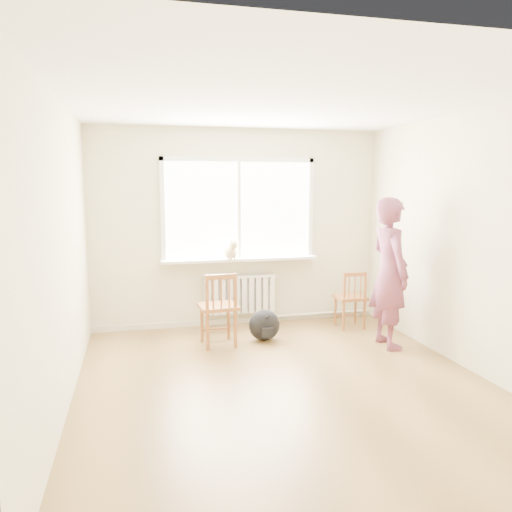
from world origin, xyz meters
TOP-DOWN VIEW (x-y plane):
  - floor at (0.00, 0.00)m, footprint 4.50×4.50m
  - ceiling at (0.00, 0.00)m, footprint 4.50×4.50m
  - back_wall at (0.00, 2.25)m, footprint 4.00×0.01m
  - window at (0.00, 2.22)m, footprint 2.12×0.05m
  - windowsill at (0.00, 2.14)m, footprint 2.15×0.22m
  - radiator at (0.00, 2.16)m, footprint 1.00×0.12m
  - heating_pipe at (1.25, 2.19)m, footprint 1.40×0.04m
  - baseboard at (0.00, 2.23)m, footprint 4.00×0.03m
  - chair_left at (-0.44, 1.31)m, footprint 0.48×0.46m
  - chair_right at (1.43, 1.64)m, footprint 0.40×0.38m
  - person at (1.55, 0.84)m, footprint 0.43×0.66m
  - cat at (-0.15, 2.05)m, footprint 0.23×0.43m
  - backpack at (0.15, 1.39)m, footprint 0.41×0.32m

SIDE VIEW (x-z plane):
  - floor at x=0.00m, z-range 0.00..0.00m
  - baseboard at x=0.00m, z-range 0.00..0.08m
  - heating_pipe at x=1.25m, z-range 0.06..0.10m
  - backpack at x=0.15m, z-range 0.00..0.39m
  - chair_right at x=1.43m, z-range 0.00..0.80m
  - radiator at x=0.00m, z-range 0.16..0.71m
  - chair_left at x=-0.44m, z-range 0.00..0.91m
  - person at x=1.55m, z-range 0.00..1.80m
  - windowsill at x=0.00m, z-range 0.91..0.95m
  - cat at x=-0.15m, z-range 0.92..1.21m
  - back_wall at x=0.00m, z-range 0.00..2.70m
  - window at x=0.00m, z-range 0.95..2.37m
  - ceiling at x=0.00m, z-range 2.70..2.70m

